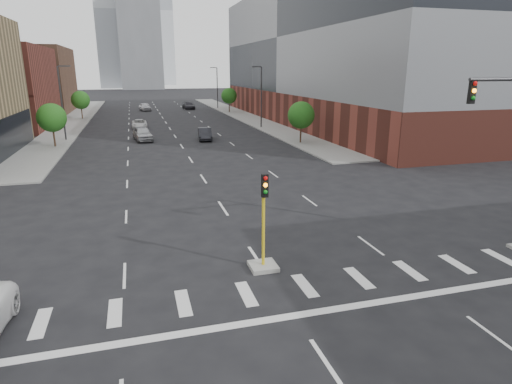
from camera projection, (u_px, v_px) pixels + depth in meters
name	position (u px, v px, depth m)	size (l,w,h in m)	color
sidewalk_left_far	(76.00, 120.00, 75.38)	(5.00, 92.00, 0.15)	gray
sidewalk_right_far	(241.00, 115.00, 83.23)	(5.00, 92.00, 0.15)	gray
building_left_far_b	(17.00, 80.00, 86.99)	(20.00, 24.00, 13.00)	brown
building_right_main	(345.00, 54.00, 71.06)	(24.00, 70.00, 22.00)	brown
tower_left	(119.00, 12.00, 202.60)	(22.00, 22.00, 70.00)	#B2B7BC
tower_right	(153.00, 12.00, 242.92)	(20.00, 20.00, 80.00)	#B2B7BC
tower_mid	(140.00, 38.00, 189.78)	(18.00, 18.00, 44.00)	slate
median_traffic_signal	(263.00, 249.00, 18.92)	(1.20, 1.20, 4.40)	#999993
streetlight_right_a	(261.00, 94.00, 63.88)	(1.60, 0.22, 9.07)	#2D2D30
streetlight_right_b	(217.00, 86.00, 96.25)	(1.60, 0.22, 9.07)	#2D2D30
streetlight_left	(62.00, 100.00, 52.24)	(1.60, 0.22, 9.07)	#2D2D30
tree_left_near	(52.00, 118.00, 47.91)	(3.20, 3.20, 4.85)	#382619
tree_left_far	(81.00, 100.00, 75.65)	(3.20, 3.20, 4.85)	#382619
tree_right_near	(301.00, 115.00, 50.61)	(3.20, 3.20, 4.85)	#382619
tree_right_far	(229.00, 96.00, 87.60)	(3.20, 3.20, 4.85)	#382619
car_near_left	(142.00, 134.00, 53.49)	(2.02, 5.02, 1.71)	#ACADB1
car_mid_right	(205.00, 134.00, 53.98)	(1.59, 4.57, 1.50)	black
car_far_left	(139.00, 124.00, 64.74)	(2.19, 4.75, 1.32)	silver
car_deep_right	(189.00, 106.00, 95.95)	(2.22, 5.47, 1.59)	#232228
car_distant	(145.00, 107.00, 92.42)	(1.99, 4.96, 1.69)	silver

